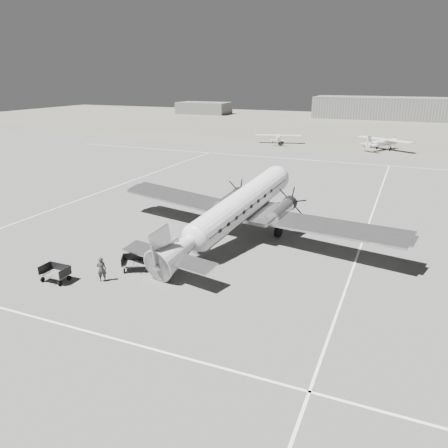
{
  "coord_description": "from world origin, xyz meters",
  "views": [
    {
      "loc": [
        14.68,
        -29.6,
        12.85
      ],
      "look_at": [
        2.36,
        -0.79,
        2.2
      ],
      "focal_mm": 35.0,
      "sensor_mm": 36.0,
      "label": 1
    }
  ],
  "objects_px": {
    "ramp_agent": "(153,251)",
    "passenger": "(166,244)",
    "dc3_airliner": "(234,213)",
    "light_plane_left": "(278,139)",
    "baggage_cart_far": "(55,274)",
    "light_plane_right": "(383,144)",
    "shed_secondary": "(204,108)",
    "ground_crew": "(102,269)",
    "hangar_main": "(383,108)",
    "baggage_cart_near": "(135,263)"
  },
  "relations": [
    {
      "from": "light_plane_right",
      "to": "hangar_main",
      "type": "bearing_deg",
      "value": 124.97
    },
    {
      "from": "baggage_cart_far",
      "to": "ground_crew",
      "type": "height_order",
      "value": "ground_crew"
    },
    {
      "from": "ground_crew",
      "to": "passenger",
      "type": "bearing_deg",
      "value": -136.04
    },
    {
      "from": "light_plane_right",
      "to": "baggage_cart_near",
      "type": "bearing_deg",
      "value": -70.19
    },
    {
      "from": "shed_secondary",
      "to": "dc3_airliner",
      "type": "bearing_deg",
      "value": -63.25
    },
    {
      "from": "dc3_airliner",
      "to": "passenger",
      "type": "distance_m",
      "value": 6.04
    },
    {
      "from": "light_plane_left",
      "to": "passenger",
      "type": "bearing_deg",
      "value": -96.47
    },
    {
      "from": "shed_secondary",
      "to": "dc3_airliner",
      "type": "height_order",
      "value": "dc3_airliner"
    },
    {
      "from": "passenger",
      "to": "ramp_agent",
      "type": "bearing_deg",
      "value": -171.47
    },
    {
      "from": "hangar_main",
      "to": "passenger",
      "type": "xyz_separation_m",
      "value": [
        -6.27,
        -123.34,
        -2.36
      ]
    },
    {
      "from": "baggage_cart_near",
      "to": "ground_crew",
      "type": "xyz_separation_m",
      "value": [
        -1.04,
        -2.31,
        0.31
      ]
    },
    {
      "from": "dc3_airliner",
      "to": "passenger",
      "type": "height_order",
      "value": "dc3_airliner"
    },
    {
      "from": "baggage_cart_far",
      "to": "light_plane_left",
      "type": "bearing_deg",
      "value": 93.76
    },
    {
      "from": "light_plane_left",
      "to": "light_plane_right",
      "type": "height_order",
      "value": "light_plane_right"
    },
    {
      "from": "ground_crew",
      "to": "hangar_main",
      "type": "bearing_deg",
      "value": -122.35
    },
    {
      "from": "ramp_agent",
      "to": "passenger",
      "type": "distance_m",
      "value": 1.39
    },
    {
      "from": "baggage_cart_near",
      "to": "ground_crew",
      "type": "distance_m",
      "value": 2.55
    },
    {
      "from": "light_plane_left",
      "to": "baggage_cart_far",
      "type": "distance_m",
      "value": 65.66
    },
    {
      "from": "baggage_cart_near",
      "to": "light_plane_right",
      "type": "bearing_deg",
      "value": 51.56
    },
    {
      "from": "light_plane_left",
      "to": "baggage_cart_near",
      "type": "height_order",
      "value": "light_plane_left"
    },
    {
      "from": "hangar_main",
      "to": "baggage_cart_far",
      "type": "bearing_deg",
      "value": -94.74
    },
    {
      "from": "passenger",
      "to": "light_plane_right",
      "type": "bearing_deg",
      "value": 9.45
    },
    {
      "from": "light_plane_left",
      "to": "baggage_cart_near",
      "type": "bearing_deg",
      "value": -97.47
    },
    {
      "from": "ground_crew",
      "to": "baggage_cart_near",
      "type": "bearing_deg",
      "value": -142.98
    },
    {
      "from": "dc3_airliner",
      "to": "ramp_agent",
      "type": "relative_size",
      "value": 15.73
    },
    {
      "from": "baggage_cart_far",
      "to": "ramp_agent",
      "type": "distance_m",
      "value": 6.77
    },
    {
      "from": "passenger",
      "to": "light_plane_left",
      "type": "bearing_deg",
      "value": 28.63
    },
    {
      "from": "shed_secondary",
      "to": "baggage_cart_near",
      "type": "xyz_separation_m",
      "value": [
        53.08,
        -121.46,
        -1.46
      ]
    },
    {
      "from": "dc3_airliner",
      "to": "ramp_agent",
      "type": "height_order",
      "value": "dc3_airliner"
    },
    {
      "from": "baggage_cart_near",
      "to": "passenger",
      "type": "distance_m",
      "value": 3.21
    },
    {
      "from": "baggage_cart_near",
      "to": "passenger",
      "type": "bearing_deg",
      "value": 50.7
    },
    {
      "from": "light_plane_left",
      "to": "ground_crew",
      "type": "height_order",
      "value": "light_plane_left"
    },
    {
      "from": "shed_secondary",
      "to": "light_plane_left",
      "type": "bearing_deg",
      "value": -52.85
    },
    {
      "from": "light_plane_right",
      "to": "ground_crew",
      "type": "relative_size",
      "value": 6.53
    },
    {
      "from": "shed_secondary",
      "to": "dc3_airliner",
      "type": "relative_size",
      "value": 0.67
    },
    {
      "from": "light_plane_right",
      "to": "passenger",
      "type": "height_order",
      "value": "light_plane_right"
    },
    {
      "from": "hangar_main",
      "to": "baggage_cart_near",
      "type": "bearing_deg",
      "value": -93.13
    },
    {
      "from": "light_plane_right",
      "to": "ground_crew",
      "type": "xyz_separation_m",
      "value": [
        -12.84,
        -63.95,
        -0.3
      ]
    },
    {
      "from": "baggage_cart_near",
      "to": "dc3_airliner",
      "type": "bearing_deg",
      "value": 33.24
    },
    {
      "from": "shed_secondary",
      "to": "baggage_cart_near",
      "type": "relative_size",
      "value": 9.47
    },
    {
      "from": "baggage_cart_far",
      "to": "ground_crew",
      "type": "relative_size",
      "value": 1.12
    },
    {
      "from": "baggage_cart_far",
      "to": "ground_crew",
      "type": "distance_m",
      "value": 3.09
    },
    {
      "from": "light_plane_left",
      "to": "ground_crew",
      "type": "distance_m",
      "value": 64.68
    },
    {
      "from": "dc3_airliner",
      "to": "light_plane_right",
      "type": "relative_size",
      "value": 2.41
    },
    {
      "from": "shed_secondary",
      "to": "light_plane_right",
      "type": "xyz_separation_m",
      "value": [
        64.89,
        -59.82,
        -0.85
      ]
    },
    {
      "from": "light_plane_right",
      "to": "baggage_cart_near",
      "type": "relative_size",
      "value": 5.83
    },
    {
      "from": "shed_secondary",
      "to": "hangar_main",
      "type": "bearing_deg",
      "value": 4.76
    },
    {
      "from": "shed_secondary",
      "to": "baggage_cart_far",
      "type": "height_order",
      "value": "shed_secondary"
    },
    {
      "from": "dc3_airliner",
      "to": "light_plane_left",
      "type": "xyz_separation_m",
      "value": [
        -12.31,
        54.33,
        -1.59
      ]
    },
    {
      "from": "hangar_main",
      "to": "ground_crew",
      "type": "height_order",
      "value": "hangar_main"
    }
  ]
}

